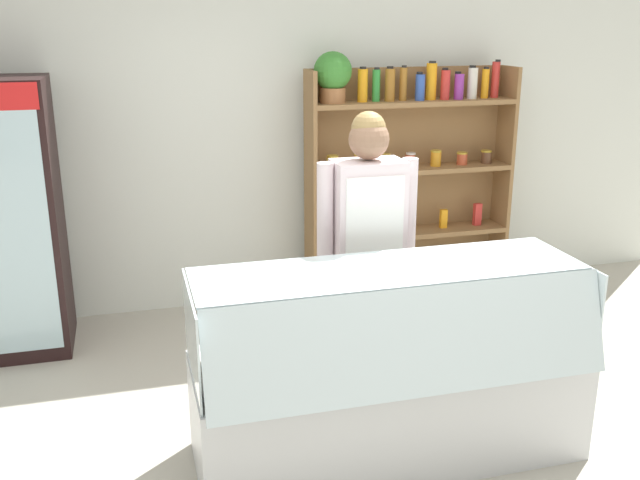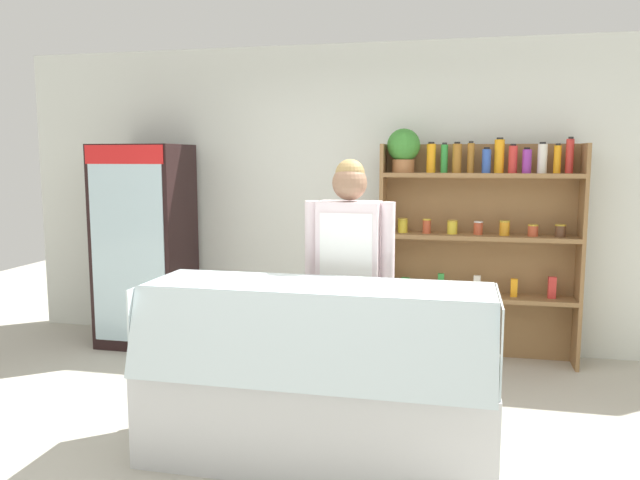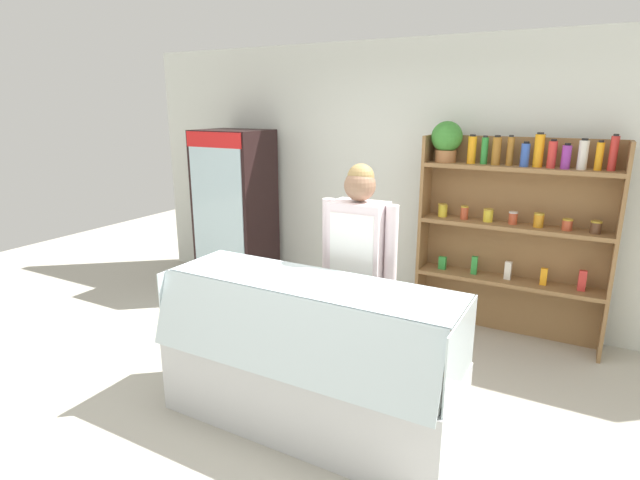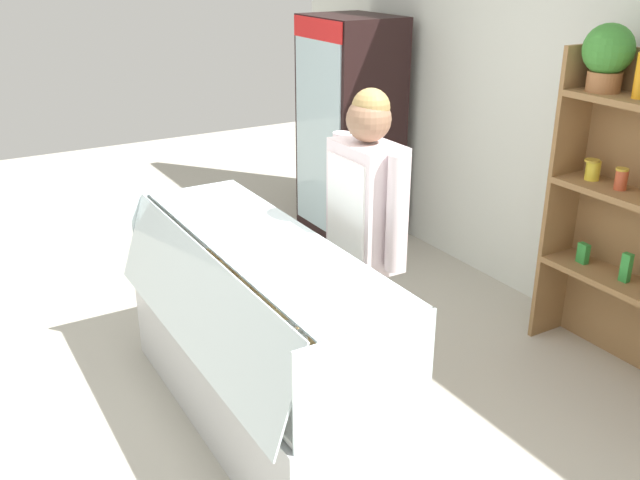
# 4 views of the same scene
# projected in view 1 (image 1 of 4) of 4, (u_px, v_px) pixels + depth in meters

# --- Properties ---
(ground_plane) EXTENTS (12.00, 12.00, 0.00)m
(ground_plane) POSITION_uv_depth(u_px,v_px,m) (388.00, 449.00, 3.75)
(ground_plane) COLOR #B7B2A3
(back_wall) EXTENTS (6.80, 0.10, 2.70)m
(back_wall) POSITION_uv_depth(u_px,v_px,m) (287.00, 130.00, 5.46)
(back_wall) COLOR silver
(back_wall) RESTS_ON ground
(shelving_unit) EXTENTS (1.62, 0.29, 1.94)m
(shelving_unit) POSITION_uv_depth(u_px,v_px,m) (399.00, 160.00, 5.49)
(shelving_unit) COLOR olive
(shelving_unit) RESTS_ON ground
(deli_display_case) EXTENTS (1.96, 0.75, 1.01)m
(deli_display_case) POSITION_uv_depth(u_px,v_px,m) (388.00, 399.00, 3.63)
(deli_display_case) COLOR silver
(deli_display_case) RESTS_ON ground
(shop_clerk) EXTENTS (0.58, 0.25, 1.70)m
(shop_clerk) POSITION_uv_depth(u_px,v_px,m) (367.00, 236.00, 3.99)
(shop_clerk) COLOR #4C4233
(shop_clerk) RESTS_ON ground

